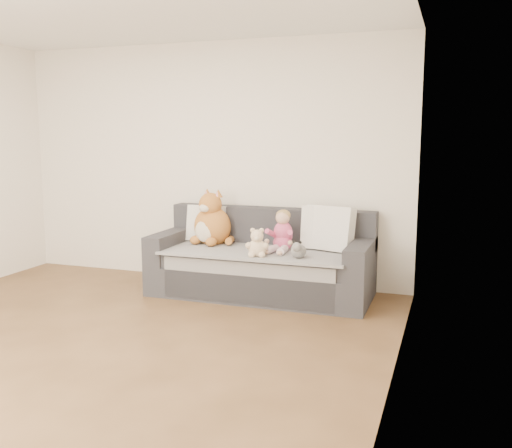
% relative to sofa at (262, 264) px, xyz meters
% --- Properties ---
extents(room_shell, '(5.00, 5.00, 5.00)m').
position_rel_sofa_xyz_m(room_shell, '(-0.78, -1.64, 0.99)').
color(room_shell, brown).
rests_on(room_shell, ground).
extents(sofa, '(2.20, 0.94, 0.85)m').
position_rel_sofa_xyz_m(sofa, '(0.00, 0.00, 0.00)').
color(sofa, '#2B2C31').
rests_on(sofa, ground).
extents(cushion_left, '(0.42, 0.19, 0.40)m').
position_rel_sofa_xyz_m(cushion_left, '(-0.69, 0.18, 0.36)').
color(cushion_left, silver).
rests_on(cushion_left, sofa).
extents(cushion_right_back, '(0.48, 0.23, 0.44)m').
position_rel_sofa_xyz_m(cushion_right_back, '(0.60, 0.18, 0.38)').
color(cushion_right_back, silver).
rests_on(cushion_right_back, sofa).
extents(cushion_right_front, '(0.52, 0.34, 0.45)m').
position_rel_sofa_xyz_m(cushion_right_front, '(0.66, 0.13, 0.38)').
color(cushion_right_front, silver).
rests_on(cushion_right_front, sofa).
extents(toddler, '(0.29, 0.42, 0.41)m').
position_rel_sofa_xyz_m(toddler, '(0.22, -0.04, 0.33)').
color(toddler, '#D74C7A').
rests_on(toddler, sofa).
extents(plush_cat, '(0.46, 0.42, 0.61)m').
position_rel_sofa_xyz_m(plush_cat, '(-0.59, 0.08, 0.38)').
color(plush_cat, '#A15323').
rests_on(plush_cat, sofa).
extents(teddy_bear, '(0.22, 0.17, 0.28)m').
position_rel_sofa_xyz_m(teddy_bear, '(0.08, -0.38, 0.27)').
color(teddy_bear, beige).
rests_on(teddy_bear, sofa).
extents(plush_cow, '(0.14, 0.22, 0.18)m').
position_rel_sofa_xyz_m(plush_cow, '(0.46, -0.33, 0.24)').
color(plush_cow, white).
rests_on(plush_cow, sofa).
extents(sippy_cup, '(0.11, 0.08, 0.12)m').
position_rel_sofa_xyz_m(sippy_cup, '(0.05, -0.20, 0.23)').
color(sippy_cup, '#493A9E').
rests_on(sippy_cup, sofa).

